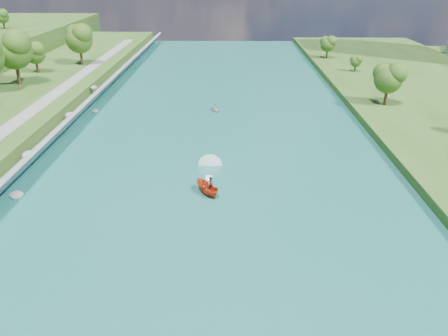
{
  "coord_description": "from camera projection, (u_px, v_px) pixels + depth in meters",
  "views": [
    {
      "loc": [
        3.0,
        -37.21,
        27.06
      ],
      "look_at": [
        2.2,
        15.67,
        2.5
      ],
      "focal_mm": 35.0,
      "sensor_mm": 36.0,
      "label": 1
    }
  ],
  "objects": [
    {
      "name": "ground",
      "position": [
        201.0,
        253.0,
        45.18
      ],
      "size": [
        260.0,
        260.0,
        0.0
      ],
      "primitive_type": "plane",
      "color": "#2D5119",
      "rests_on": "ground"
    },
    {
      "name": "river_water",
      "position": [
        209.0,
        171.0,
        63.3
      ],
      "size": [
        55.0,
        240.0,
        0.1
      ],
      "primitive_type": "cube",
      "color": "#1B6658",
      "rests_on": "ground"
    },
    {
      "name": "riprap_bank",
      "position": [
        28.0,
        160.0,
        62.34
      ],
      "size": [
        4.16,
        236.0,
        4.09
      ],
      "color": "slate",
      "rests_on": "ground"
    },
    {
      "name": "motorboat",
      "position": [
        208.0,
        184.0,
        57.7
      ],
      "size": [
        3.77,
        19.01,
        2.16
      ],
      "rotation": [
        0.0,
        0.0,
        3.75
      ],
      "color": "red",
      "rests_on": "river_water"
    },
    {
      "name": "raft",
      "position": [
        215.0,
        109.0,
        89.16
      ],
      "size": [
        3.32,
        3.86,
        1.47
      ],
      "rotation": [
        0.0,
        0.0,
        0.37
      ],
      "color": "#9A9DA3",
      "rests_on": "river_water"
    }
  ]
}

